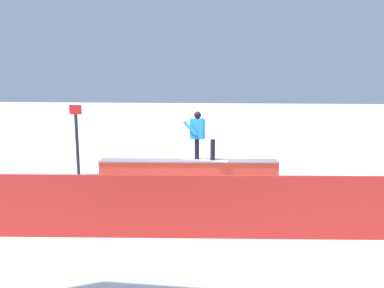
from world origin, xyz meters
TOP-DOWN VIEW (x-y plane):
  - ground_plane at (0.00, 0.00)m, footprint 120.00×120.00m
  - grind_box at (0.00, 0.00)m, footprint 5.43×1.14m
  - snowboarder at (-0.32, -0.09)m, footprint 1.51×0.58m
  - safety_fence at (0.00, 4.19)m, footprint 13.03×1.64m
  - trail_marker at (3.64, -0.13)m, footprint 0.40×0.10m

SIDE VIEW (x-z plane):
  - ground_plane at x=0.00m, z-range 0.00..0.00m
  - grind_box at x=0.00m, z-range -0.03..0.61m
  - safety_fence at x=0.00m, z-range 0.00..1.21m
  - trail_marker at x=3.64m, z-range 0.07..2.35m
  - snowboarder at x=-0.32m, z-range 0.70..2.17m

